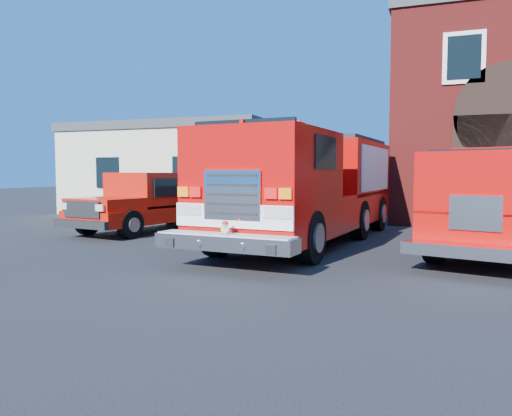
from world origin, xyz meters
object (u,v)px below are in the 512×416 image
(side_building, at_px, (188,169))
(fire_engine, at_px, (311,186))
(secondary_truck, at_px, (509,196))
(pickup_truck, at_px, (152,203))

(side_building, distance_m, fire_engine, 12.80)
(fire_engine, relative_size, secondary_truck, 1.24)
(side_building, xyz_separation_m, pickup_truck, (3.08, -8.42, -1.26))
(side_building, xyz_separation_m, fire_engine, (8.85, -9.23, -0.59))
(fire_engine, distance_m, pickup_truck, 5.86)
(side_building, bearing_deg, secondary_truck, -33.70)
(side_building, height_order, fire_engine, side_building)
(side_building, bearing_deg, pickup_truck, -69.91)
(side_building, distance_m, pickup_truck, 9.05)
(side_building, relative_size, fire_engine, 0.99)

